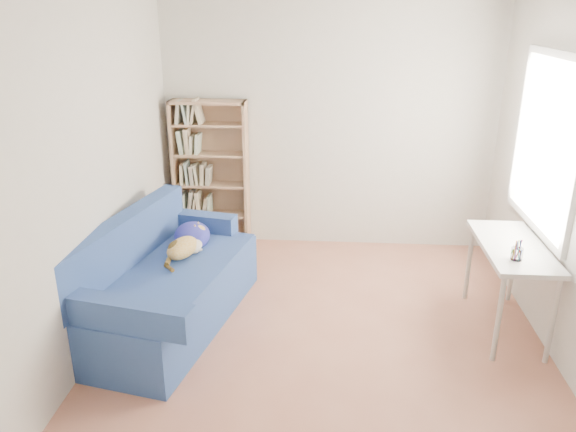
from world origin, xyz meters
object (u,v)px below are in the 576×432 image
Objects in this scene: desk at (512,255)px; pen_cup at (517,252)px; bookshelf at (212,180)px; sofa at (164,285)px.

pen_cup is (-0.06, -0.28, 0.15)m from desk.
bookshelf is at bearing 145.40° from pen_cup.
sofa is 2.83m from desk.
pen_cup is at bearing -102.76° from desk.
sofa is at bearing -177.62° from desk.
sofa is 1.28× the size of bookshelf.
bookshelf reaches higher than sofa.
pen_cup reaches higher than desk.
sofa is 1.93× the size of desk.
desk is 6.61× the size of pen_cup.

